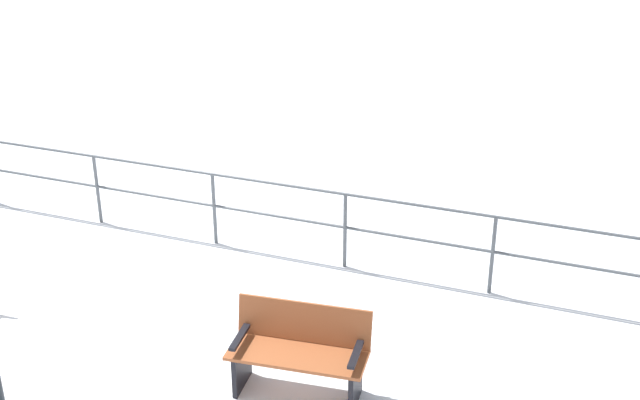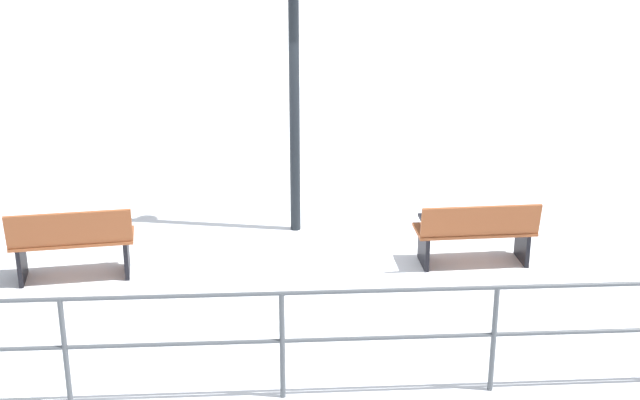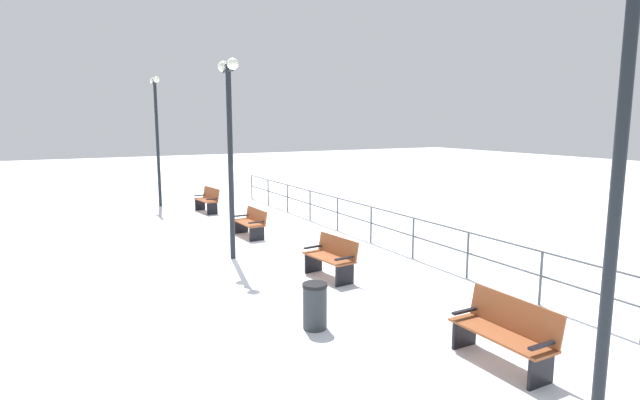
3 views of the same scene
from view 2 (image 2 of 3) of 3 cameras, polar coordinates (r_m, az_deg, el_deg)
The scene contains 4 objects.
ground_plane at distance 10.94m, azimuth -2.64°, elevation -4.47°, with size 80.00×80.00×0.00m, color white.
bench_second at distance 11.09m, azimuth 9.67°, elevation -1.96°, with size 0.62×1.44×0.84m.
bench_third at distance 10.93m, azimuth -15.15°, elevation -2.52°, with size 0.72×1.45×0.91m.
waterfront_railing at distance 8.19m, azimuth -2.38°, elevation -7.87°, with size 0.05×19.15×1.06m.
Camera 2 is at (-9.93, 0.10, 4.58)m, focal length 51.47 mm.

